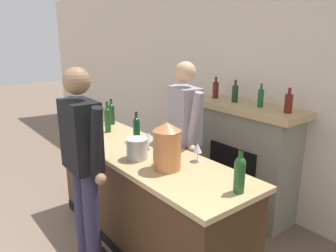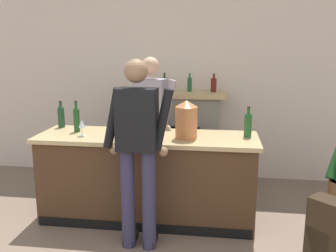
# 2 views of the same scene
# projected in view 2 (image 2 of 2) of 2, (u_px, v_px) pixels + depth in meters

# --- Properties ---
(wall_back_panel) EXTENTS (12.00, 0.07, 2.75)m
(wall_back_panel) POSITION_uv_depth(u_px,v_px,m) (176.00, 82.00, 5.36)
(wall_back_panel) COLOR beige
(wall_back_panel) RESTS_ON ground_plane
(bar_counter) EXTENTS (2.36, 0.73, 0.95)m
(bar_counter) POSITION_uv_depth(u_px,v_px,m) (147.00, 177.00, 4.10)
(bar_counter) COLOR #462E1B
(bar_counter) RESTS_ON ground_plane
(fireplace_stone) EXTENTS (1.31, 0.52, 1.53)m
(fireplace_stone) POSITION_uv_depth(u_px,v_px,m) (178.00, 136.00, 5.25)
(fireplace_stone) COLOR gray
(fireplace_stone) RESTS_ON ground_plane
(person_customer) EXTENTS (0.66, 0.31, 1.78)m
(person_customer) POSITION_uv_depth(u_px,v_px,m) (138.00, 147.00, 3.40)
(person_customer) COLOR #312E4A
(person_customer) RESTS_ON ground_plane
(person_bartender) EXTENTS (0.65, 0.37, 1.76)m
(person_bartender) POSITION_uv_depth(u_px,v_px,m) (151.00, 123.00, 4.53)
(person_bartender) COLOR #1F2C23
(person_bartender) RESTS_ON ground_plane
(copper_dispenser) EXTENTS (0.23, 0.27, 0.40)m
(copper_dispenser) POSITION_uv_depth(u_px,v_px,m) (186.00, 119.00, 3.84)
(copper_dispenser) COLOR #C67544
(copper_dispenser) RESTS_ON bar_counter
(ice_bucket_steel) EXTENTS (0.20, 0.20, 0.19)m
(ice_bucket_steel) POSITION_uv_depth(u_px,v_px,m) (153.00, 130.00, 3.84)
(ice_bucket_steel) COLOR silver
(ice_bucket_steel) RESTS_ON bar_counter
(wine_bottle_burgundy_dark) EXTENTS (0.07, 0.07, 0.31)m
(wine_bottle_burgundy_dark) POSITION_uv_depth(u_px,v_px,m) (120.00, 119.00, 4.15)
(wine_bottle_burgundy_dark) COLOR #0A3A24
(wine_bottle_burgundy_dark) RESTS_ON bar_counter
(wine_bottle_merlot_tall) EXTENTS (0.08, 0.08, 0.31)m
(wine_bottle_merlot_tall) POSITION_uv_depth(u_px,v_px,m) (61.00, 115.00, 4.36)
(wine_bottle_merlot_tall) COLOR #1B4128
(wine_bottle_merlot_tall) RESTS_ON bar_counter
(wine_bottle_port_short) EXTENTS (0.07, 0.07, 0.35)m
(wine_bottle_port_short) POSITION_uv_depth(u_px,v_px,m) (77.00, 118.00, 4.13)
(wine_bottle_port_short) COLOR #1A4B1C
(wine_bottle_port_short) RESTS_ON bar_counter
(wine_bottle_rose_blush) EXTENTS (0.08, 0.08, 0.32)m
(wine_bottle_rose_blush) POSITION_uv_depth(u_px,v_px,m) (248.00, 123.00, 3.90)
(wine_bottle_rose_blush) COLOR #215322
(wine_bottle_rose_blush) RESTS_ON bar_counter
(wine_glass_front_left) EXTENTS (0.07, 0.07, 0.17)m
(wine_glass_front_left) POSITION_uv_depth(u_px,v_px,m) (82.00, 124.00, 3.94)
(wine_glass_front_left) COLOR silver
(wine_glass_front_left) RESTS_ON bar_counter
(wine_glass_mid_counter) EXTENTS (0.09, 0.09, 0.17)m
(wine_glass_mid_counter) POSITION_uv_depth(u_px,v_px,m) (144.00, 122.00, 4.07)
(wine_glass_mid_counter) COLOR silver
(wine_glass_mid_counter) RESTS_ON bar_counter
(wine_glass_near_bucket) EXTENTS (0.08, 0.08, 0.16)m
(wine_glass_near_bucket) POSITION_uv_depth(u_px,v_px,m) (192.00, 121.00, 4.15)
(wine_glass_near_bucket) COLOR silver
(wine_glass_near_bucket) RESTS_ON bar_counter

